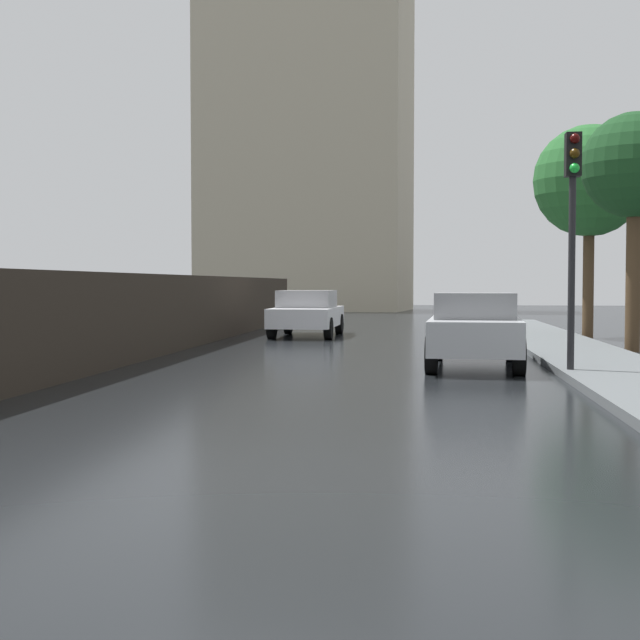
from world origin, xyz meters
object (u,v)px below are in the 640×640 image
car_white_near_kerb (307,312)px  street_tree_mid (590,182)px  car_silver_mid_road (475,328)px  traffic_light (573,205)px  street_tree_near (635,168)px

car_white_near_kerb → street_tree_mid: street_tree_mid is taller
car_white_near_kerb → car_silver_mid_road: car_silver_mid_road is taller
car_white_near_kerb → traffic_light: traffic_light is taller
car_white_near_kerb → car_silver_mid_road: 10.52m
street_tree_near → traffic_light: bearing=-111.8°
traffic_light → street_tree_near: street_tree_near is taller
car_silver_mid_road → street_tree_mid: street_tree_mid is taller
car_silver_mid_road → street_tree_mid: bearing=70.9°
traffic_light → street_tree_near: bearing=68.2°
traffic_light → street_tree_mid: bearing=78.3°
car_white_near_kerb → street_tree_near: street_tree_near is taller
traffic_light → street_tree_mid: (2.33, 11.26, 1.67)m
traffic_light → street_tree_near: size_ratio=0.72×
traffic_light → car_white_near_kerb: bearing=118.7°
car_silver_mid_road → street_tree_near: (3.98, 4.38, 3.60)m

